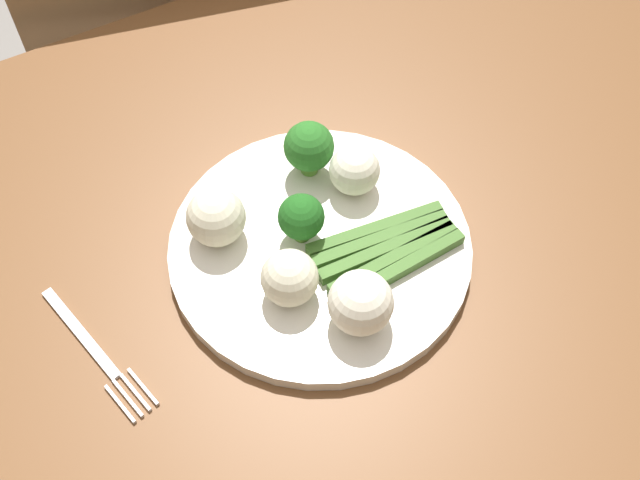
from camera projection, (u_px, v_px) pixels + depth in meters
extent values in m
cube|color=brown|center=(278.00, 299.00, 0.75)|extent=(1.37, 0.88, 0.04)
cylinder|color=brown|center=(492.00, 99.00, 1.42)|extent=(0.07, 0.07, 0.70)
cube|color=#9E754C|center=(171.00, 55.00, 1.33)|extent=(0.48, 0.48, 0.02)
cube|color=#9E754C|center=(171.00, 28.00, 1.06)|extent=(0.38, 0.12, 0.40)
cylinder|color=#9E754C|center=(254.00, 71.00, 1.64)|extent=(0.04, 0.04, 0.45)
cylinder|color=#9E754C|center=(93.00, 104.00, 1.59)|extent=(0.04, 0.04, 0.45)
cylinder|color=#9E754C|center=(296.00, 192.00, 1.46)|extent=(0.04, 0.04, 0.45)
cylinder|color=#9E754C|center=(116.00, 233.00, 1.40)|extent=(0.04, 0.04, 0.45)
cylinder|color=silver|center=(320.00, 247.00, 0.75)|extent=(0.30, 0.30, 0.01)
cube|color=#3D6626|center=(375.00, 230.00, 0.75)|extent=(0.14, 0.03, 0.01)
cube|color=#3D6626|center=(380.00, 240.00, 0.74)|extent=(0.14, 0.03, 0.01)
cube|color=#3D6626|center=(386.00, 250.00, 0.74)|extent=(0.14, 0.02, 0.01)
cube|color=#3D6626|center=(393.00, 259.00, 0.73)|extent=(0.14, 0.02, 0.01)
cube|color=#3D6626|center=(401.00, 269.00, 0.72)|extent=(0.14, 0.02, 0.01)
cylinder|color=#4C7F2B|center=(302.00, 232.00, 0.75)|extent=(0.02, 0.02, 0.02)
sphere|color=#1E5B1C|center=(301.00, 217.00, 0.73)|extent=(0.04, 0.04, 0.04)
cylinder|color=#568E33|center=(309.00, 165.00, 0.79)|extent=(0.02, 0.02, 0.02)
sphere|color=#286B23|center=(309.00, 146.00, 0.77)|extent=(0.05, 0.05, 0.05)
sphere|color=silver|center=(355.00, 170.00, 0.77)|extent=(0.05, 0.05, 0.05)
sphere|color=beige|center=(216.00, 217.00, 0.73)|extent=(0.06, 0.06, 0.06)
sphere|color=white|center=(361.00, 303.00, 0.68)|extent=(0.06, 0.06, 0.06)
sphere|color=beige|center=(290.00, 278.00, 0.69)|extent=(0.05, 0.05, 0.05)
cube|color=silver|center=(81.00, 333.00, 0.71)|extent=(0.04, 0.12, 0.00)
cube|color=silver|center=(120.00, 404.00, 0.67)|extent=(0.01, 0.04, 0.00)
cube|color=silver|center=(128.00, 398.00, 0.67)|extent=(0.01, 0.04, 0.00)
cube|color=silver|center=(135.00, 392.00, 0.67)|extent=(0.01, 0.04, 0.00)
cube|color=silver|center=(143.00, 387.00, 0.68)|extent=(0.01, 0.04, 0.00)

